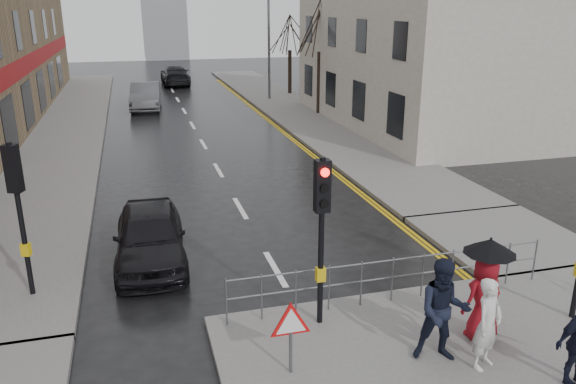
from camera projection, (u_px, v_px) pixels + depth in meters
ground at (313, 334)px, 11.03m from camera, size 120.00×120.00×0.00m
left_pavement at (68, 123)px, 30.36m from camera, size 4.00×44.00×0.14m
right_pavement at (288, 106)px, 35.51m from camera, size 4.00×40.00×0.14m
pavement_bridge_right at (504, 238)px, 15.41m from camera, size 4.00×4.20×0.14m
building_right_cream at (427, 33)px, 29.02m from camera, size 9.00×16.40×10.10m
traffic_signal_near_left at (322, 213)px, 10.48m from camera, size 0.28×0.27×3.40m
traffic_signal_far_left at (17, 193)px, 11.59m from camera, size 0.34×0.33×3.40m
guard_railing_front at (393, 270)px, 11.80m from camera, size 7.14×0.04×1.00m
warning_sign at (291, 326)px, 9.39m from camera, size 0.80×0.07×1.35m
street_lamp at (266, 28)px, 36.61m from camera, size 1.83×0.25×8.00m
tree_near at (320, 24)px, 31.42m from camera, size 2.40×2.40×6.58m
tree_far at (290, 31)px, 39.08m from camera, size 2.40×2.40×5.64m
pedestrian_a at (488, 324)px, 9.58m from camera, size 0.73×0.64×1.68m
pedestrian_b at (443, 311)px, 9.75m from camera, size 1.13×1.00×1.92m
pedestrian_with_umbrella at (485, 285)px, 10.35m from camera, size 0.96×0.96×2.03m
car_parked at (150, 236)px, 13.92m from camera, size 1.82×4.25×1.43m
car_mid at (146, 96)px, 34.68m from camera, size 2.12×5.05×1.62m
car_far at (175, 75)px, 45.21m from camera, size 2.19×5.31×1.54m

